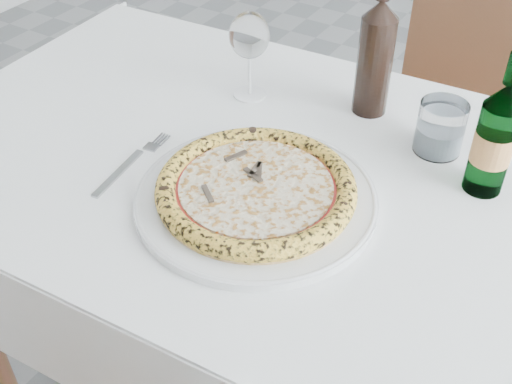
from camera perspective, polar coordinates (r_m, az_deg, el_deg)
floor at (r=1.71m, az=8.65°, el=-16.34°), size 5.00×6.00×0.02m
dining_table at (r=1.11m, az=2.71°, el=-1.92°), size 1.36×0.84×0.76m
chair_far at (r=1.80m, az=17.52°, el=9.05°), size 0.42×0.42×0.93m
plate at (r=0.97m, az=0.00°, el=-0.51°), size 0.37×0.37×0.02m
pizza at (r=0.96m, az=-0.00°, el=0.29°), size 0.30×0.30×0.03m
fork at (r=1.07m, az=-11.19°, el=2.43°), size 0.03×0.19×0.00m
wine_glass at (r=1.18m, az=-0.59°, el=13.57°), size 0.07×0.07×0.17m
tumbler at (r=1.11m, az=16.02°, el=5.25°), size 0.08×0.08×0.09m
beer_bottle at (r=1.01m, az=20.46°, el=4.45°), size 0.06×0.06×0.23m
wine_bottle at (r=1.16m, az=10.56°, el=11.79°), size 0.06×0.06×0.26m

